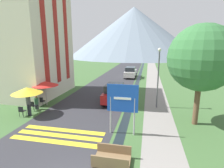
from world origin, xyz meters
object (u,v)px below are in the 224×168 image
at_px(road_sign, 122,102).
at_px(parked_car_near, 114,93).
at_px(cafe_chair_nearest, 22,110).
at_px(cafe_umbrella_front_yellow, 27,90).
at_px(cafe_chair_near_left, 33,105).
at_px(tree_by_path, 202,58).
at_px(footbridge, 112,159).
at_px(person_seated_near, 42,96).
at_px(cafe_chair_middle, 42,101).
at_px(person_standing_terrace, 28,103).
at_px(hotel_building, 33,34).
at_px(parked_car_far, 130,72).
at_px(streetlamp, 158,73).
at_px(cafe_umbrella_middle_red, 45,83).
at_px(person_seated_far, 36,102).

bearing_deg(road_sign, parked_car_near, 105.37).
xyz_separation_m(cafe_chair_nearest, cafe_umbrella_front_yellow, (0.23, 0.53, 1.47)).
bearing_deg(cafe_umbrella_front_yellow, cafe_chair_near_left, 103.64).
xyz_separation_m(cafe_umbrella_front_yellow, tree_by_path, (12.48, 0.85, 2.60)).
xyz_separation_m(footbridge, tree_by_path, (4.83, 5.29, 4.36)).
bearing_deg(cafe_chair_near_left, cafe_umbrella_front_yellow, -86.88).
bearing_deg(footbridge, person_seated_near, 138.77).
xyz_separation_m(road_sign, cafe_chair_middle, (-7.87, 3.55, -1.54)).
height_order(cafe_chair_near_left, cafe_umbrella_front_yellow, cafe_umbrella_front_yellow).
distance_m(cafe_umbrella_front_yellow, person_standing_terrace, 0.98).
bearing_deg(cafe_chair_middle, cafe_chair_nearest, -91.32).
bearing_deg(parked_car_near, person_standing_terrace, -142.07).
distance_m(parked_car_near, person_standing_terrace, 7.48).
bearing_deg(hotel_building, tree_by_path, -16.89).
bearing_deg(tree_by_path, person_seated_near, 171.45).
relative_size(hotel_building, person_seated_near, 10.22).
relative_size(hotel_building, cafe_chair_near_left, 14.30).
distance_m(cafe_chair_near_left, person_standing_terrace, 1.08).
relative_size(road_sign, parked_car_near, 0.78).
xyz_separation_m(parked_car_far, person_seated_near, (-6.84, -15.20, -0.25)).
distance_m(cafe_chair_nearest, streetlamp, 11.38).
bearing_deg(cafe_umbrella_middle_red, road_sign, -27.37).
height_order(cafe_umbrella_front_yellow, cafe_umbrella_middle_red, same).
relative_size(person_seated_near, streetlamp, 0.23).
height_order(parked_car_far, cafe_chair_nearest, parked_car_far).
height_order(cafe_umbrella_front_yellow, person_seated_far, cafe_umbrella_front_yellow).
xyz_separation_m(hotel_building, footbridge, (10.59, -9.97, -6.29)).
relative_size(hotel_building, tree_by_path, 1.79).
bearing_deg(person_seated_near, road_sign, -27.91).
distance_m(cafe_chair_middle, person_seated_near, 1.00).
xyz_separation_m(footbridge, streetlamp, (2.34, 8.22, 2.84)).
xyz_separation_m(road_sign, parked_car_near, (-1.65, 6.01, -1.15)).
bearing_deg(parked_car_far, road_sign, -85.64).
bearing_deg(cafe_umbrella_middle_red, cafe_chair_nearest, -96.26).
bearing_deg(cafe_umbrella_front_yellow, cafe_chair_middle, 94.77).
bearing_deg(road_sign, person_seated_far, 160.68).
height_order(road_sign, cafe_umbrella_front_yellow, road_sign).
height_order(road_sign, cafe_umbrella_middle_red, road_sign).
bearing_deg(cafe_chair_near_left, tree_by_path, -9.90).
xyz_separation_m(cafe_chair_near_left, person_standing_terrace, (0.33, -0.89, 0.52)).
distance_m(parked_car_far, tree_by_path, 18.65).
xyz_separation_m(person_seated_far, tree_by_path, (12.61, -0.30, 3.91)).
bearing_deg(streetlamp, hotel_building, 172.27).
distance_m(person_seated_far, streetlamp, 10.72).
bearing_deg(cafe_umbrella_front_yellow, parked_car_far, 70.99).
xyz_separation_m(cafe_umbrella_middle_red, person_standing_terrace, (0.07, -2.53, -1.00)).
xyz_separation_m(cafe_chair_middle, cafe_umbrella_middle_red, (0.25, 0.39, 1.52)).
bearing_deg(cafe_chair_nearest, parked_car_far, 46.93).
relative_size(cafe_chair_nearest, person_standing_terrace, 0.48).
relative_size(hotel_building, streetlamp, 2.35).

